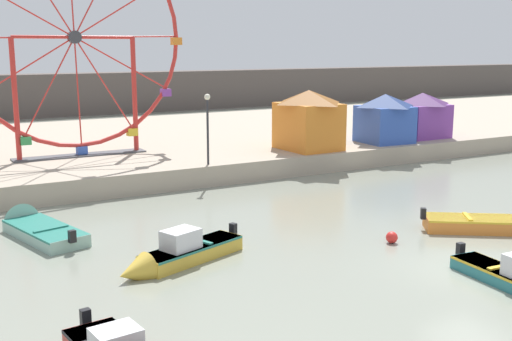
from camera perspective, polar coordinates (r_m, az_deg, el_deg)
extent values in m
plane|color=gray|center=(22.40, 18.61, -8.31)|extent=(240.00, 240.00, 0.00)
cube|color=tan|center=(44.90, -8.35, 2.45)|extent=(110.00, 24.40, 1.10)
cube|color=#564C47|center=(70.21, -16.43, 6.56)|extent=(140.00, 3.00, 4.40)
cube|color=black|center=(16.76, -15.04, -12.62)|extent=(0.26, 0.22, 0.44)
cube|color=silver|center=(15.10, -12.44, -14.59)|extent=(1.12, 0.96, 0.52)
cube|color=black|center=(15.80, -13.46, -14.37)|extent=(1.11, 0.28, 0.06)
cube|color=orange|center=(26.82, 19.53, -4.56)|extent=(4.35, 3.61, 0.55)
cube|color=gold|center=(26.76, 19.56, -4.08)|extent=(4.32, 3.60, 0.08)
cube|color=black|center=(26.25, 14.77, -3.75)|extent=(0.30, 0.31, 0.44)
cube|color=gold|center=(26.62, 18.44, -3.93)|extent=(0.80, 1.05, 0.06)
cube|color=gold|center=(22.07, -5.77, -7.34)|extent=(4.11, 2.38, 0.52)
cube|color=#237566|center=(22.00, -5.78, -6.79)|extent=(4.08, 2.39, 0.08)
cone|color=gold|center=(20.52, -10.91, -8.94)|extent=(1.38, 1.35, 1.04)
cube|color=black|center=(23.38, -2.07, -5.28)|extent=(0.27, 0.29, 0.44)
cube|color=silver|center=(21.57, -6.76, -6.15)|extent=(1.42, 1.23, 0.67)
cube|color=#237566|center=(22.31, -4.85, -6.34)|extent=(0.47, 0.93, 0.06)
cube|color=#93BCAD|center=(25.58, -18.39, -5.32)|extent=(2.53, 4.46, 0.48)
cube|color=#237566|center=(25.52, -18.42, -4.89)|extent=(2.54, 4.42, 0.08)
cone|color=#93BCAD|center=(27.94, -20.72, -4.10)|extent=(1.74, 1.48, 1.51)
cube|color=black|center=(23.57, -16.16, -5.70)|extent=(0.28, 0.25, 0.44)
cube|color=#237566|center=(25.05, -17.92, -5.00)|extent=(1.35, 0.47, 0.06)
cube|color=teal|center=(21.16, 21.95, -9.09)|extent=(1.33, 4.28, 0.42)
cube|color=gold|center=(21.11, 21.98, -8.65)|extent=(1.35, 4.24, 0.08)
cube|color=black|center=(22.51, 17.87, -6.74)|extent=(0.25, 0.22, 0.44)
cube|color=gold|center=(21.42, 20.95, -8.09)|extent=(0.89, 0.22, 0.06)
torus|color=red|center=(36.86, -15.98, 11.43)|extent=(12.23, 0.24, 12.23)
cylinder|color=#38383D|center=(36.86, -15.98, 11.43)|extent=(0.70, 0.50, 0.70)
cylinder|color=red|center=(36.34, -19.84, 8.79)|extent=(5.19, 0.08, 3.13)
cylinder|color=red|center=(36.60, -18.00, 7.22)|extent=(3.00, 0.08, 5.27)
cube|color=#33934C|center=(36.61, -19.97, 2.53)|extent=(0.56, 0.48, 0.44)
cylinder|color=red|center=(36.96, -15.67, 6.79)|extent=(0.16, 0.08, 5.99)
cube|color=#3356B7|center=(37.33, -15.35, 1.77)|extent=(0.56, 0.48, 0.44)
cylinder|color=red|center=(37.32, -13.47, 7.58)|extent=(3.13, 0.08, 5.19)
cube|color=yellow|center=(38.04, -11.05, 3.42)|extent=(0.56, 0.48, 0.44)
cylinder|color=red|center=(37.59, -11.94, 9.36)|extent=(5.27, 0.08, 3.00)
cube|color=purple|center=(38.55, -8.11, 6.93)|extent=(0.56, 0.48, 0.44)
cylinder|color=red|center=(37.70, -11.47, 11.67)|extent=(5.99, 0.08, 0.16)
cube|color=orange|center=(38.74, -7.16, 11.43)|extent=(0.56, 0.48, 0.44)
cylinder|color=red|center=(37.62, -12.19, 13.93)|extent=(5.19, 0.08, 3.13)
cylinder|color=red|center=(36.37, -20.22, 13.50)|extent=(5.27, 0.08, 3.00)
cylinder|color=red|center=(36.26, -20.66, 11.10)|extent=(5.99, 0.08, 0.16)
cylinder|color=red|center=(36.32, -20.78, 5.93)|extent=(0.28, 0.28, 6.59)
cylinder|color=red|center=(37.89, -10.84, 6.64)|extent=(0.28, 0.28, 6.59)
cylinder|color=red|center=(36.86, -15.98, 11.43)|extent=(6.59, 0.18, 0.18)
cube|color=#4C4C51|center=(37.36, -15.45, 1.34)|extent=(7.39, 1.20, 0.08)
cube|color=orange|center=(38.30, 4.73, 3.97)|extent=(3.08, 3.60, 2.77)
pyramid|color=brown|center=(38.12, 4.77, 6.61)|extent=(3.39, 3.96, 0.80)
cube|color=#3356B7|center=(41.82, 11.44, 4.08)|extent=(3.08, 3.12, 2.33)
pyramid|color=navy|center=(41.66, 11.53, 6.19)|extent=(3.39, 3.43, 0.80)
cube|color=purple|center=(44.63, 14.62, 4.33)|extent=(3.17, 2.74, 2.25)
pyramid|color=#462156|center=(44.49, 14.71, 6.25)|extent=(3.49, 3.02, 0.80)
cylinder|color=#2D2D33|center=(33.24, -4.35, 3.43)|extent=(0.12, 0.12, 3.40)
sphere|color=#F2EACC|center=(33.05, -4.40, 6.59)|extent=(0.32, 0.32, 0.32)
sphere|color=red|center=(24.32, 12.08, -5.89)|extent=(0.44, 0.44, 0.44)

